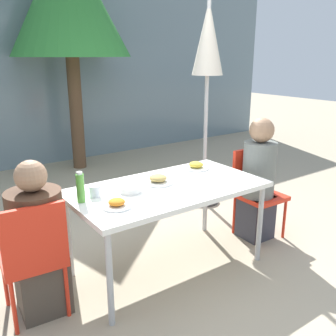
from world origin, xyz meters
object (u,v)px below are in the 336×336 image
person_left (38,244)px  closed_umbrella (208,52)px  bottle (80,188)px  drinking_cup (95,191)px  chair_right (255,186)px  salad_bowl (130,189)px  person_right (258,182)px  chair_left (34,253)px

person_left → closed_umbrella: size_ratio=0.48×
bottle → drinking_cup: bearing=16.5°
person_left → chair_right: person_left is taller
chair_right → salad_bowl: (-1.38, 0.02, 0.26)m
person_left → person_right: 2.05m
chair_right → person_right: size_ratio=0.72×
chair_left → chair_right: size_ratio=1.00×
person_right → salad_bowl: bearing=-2.1°
closed_umbrella → salad_bowl: size_ratio=13.33×
person_right → chair_right: bearing=-121.9°
person_left → chair_right: size_ratio=1.28×
drinking_cup → salad_bowl: size_ratio=0.49×
person_right → salad_bowl: size_ratio=6.88×
chair_right → closed_umbrella: (0.13, 0.90, 1.25)m
person_left → salad_bowl: bearing=3.1°
person_left → salad_bowl: 0.76m
drinking_cup → person_right: bearing=-5.7°
person_left → closed_umbrella: 2.69m
person_left → salad_bowl: size_ratio=6.36×
drinking_cup → salad_bowl: drinking_cup is taller
closed_umbrella → salad_bowl: (-1.51, -0.89, -1.00)m
chair_right → closed_umbrella: bearing=-96.0°
chair_left → person_left: person_left is taller
closed_umbrella → drinking_cup: 2.19m
chair_right → chair_left: bearing=3.3°
chair_left → chair_right: bearing=5.2°
chair_left → person_right: size_ratio=0.72×
chair_right → person_right: (-0.05, -0.08, 0.08)m
chair_left → person_left: bearing=58.1°
closed_umbrella → person_right: bearing=-100.5°
person_right → salad_bowl: 1.34m
person_left → chair_right: (2.10, -0.03, -0.01)m
person_left → bottle: person_left is taller
bottle → person_left: bearing=-177.6°
bottle → salad_bowl: (0.38, -0.03, -0.08)m
closed_umbrella → salad_bowl: 2.02m
person_right → closed_umbrella: 1.54m
closed_umbrella → bottle: bearing=-155.6°
bottle → chair_left: bearing=-166.7°
person_right → salad_bowl: (-1.33, 0.10, 0.18)m
chair_right → person_right: 0.12m
chair_right → drinking_cup: chair_right is taller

